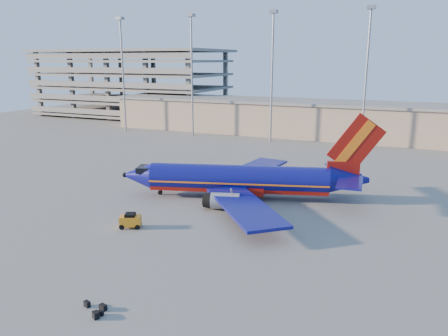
{
  "coord_description": "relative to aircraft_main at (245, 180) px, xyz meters",
  "views": [
    {
      "loc": [
        24.74,
        -48.68,
        18.33
      ],
      "look_at": [
        1.73,
        4.0,
        4.0
      ],
      "focal_mm": 35.0,
      "sensor_mm": 36.0,
      "label": 1
    }
  ],
  "objects": [
    {
      "name": "ground",
      "position": [
        -4.58,
        -4.44,
        -2.52
      ],
      "size": [
        220.0,
        220.0,
        0.0
      ],
      "primitive_type": "plane",
      "color": "slate",
      "rests_on": "ground"
    },
    {
      "name": "terminal_building",
      "position": [
        5.42,
        53.56,
        1.79
      ],
      "size": [
        122.0,
        16.0,
        8.5
      ],
      "color": "gray",
      "rests_on": "ground"
    },
    {
      "name": "parking_garage",
      "position": [
        -66.58,
        69.61,
        9.2
      ],
      "size": [
        62.0,
        32.0,
        21.4
      ],
      "color": "slate",
      "rests_on": "ground"
    },
    {
      "name": "light_mast_row",
      "position": [
        0.42,
        41.56,
        15.03
      ],
      "size": [
        101.6,
        1.6,
        28.65
      ],
      "color": "gray",
      "rests_on": "ground"
    },
    {
      "name": "aircraft_main",
      "position": [
        0.0,
        0.0,
        0.0
      ],
      "size": [
        33.97,
        32.18,
        11.82
      ],
      "rotation": [
        0.0,
        0.0,
        0.29
      ],
      "color": "navy",
      "rests_on": "ground"
    },
    {
      "name": "baggage_tug",
      "position": [
        -7.79,
        -15.28,
        -1.65
      ],
      "size": [
        2.69,
        2.23,
        1.67
      ],
      "rotation": [
        0.0,
        0.0,
        0.42
      ],
      "color": "orange",
      "rests_on": "ground"
    },
    {
      "name": "luggage_pile",
      "position": [
        -0.11,
        -30.42,
        -2.29
      ],
      "size": [
        2.24,
        1.63,
        0.52
      ],
      "color": "black",
      "rests_on": "ground"
    }
  ]
}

